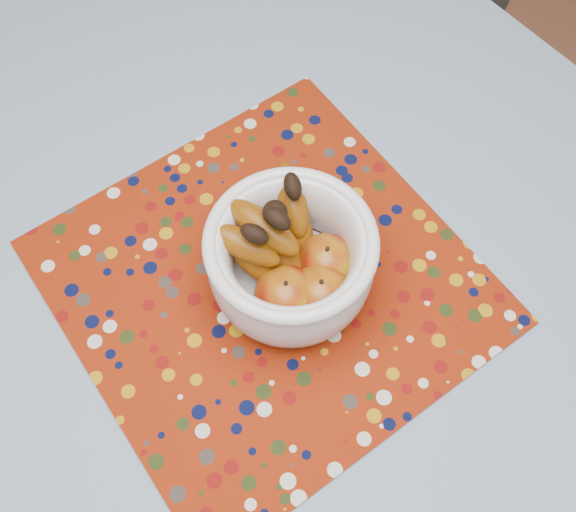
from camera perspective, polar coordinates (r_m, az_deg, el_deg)
The scene contains 4 objects.
table at distance 0.88m, azimuth -6.68°, elevation -8.36°, with size 1.20×1.20×0.75m.
tablecloth at distance 0.80m, azimuth -7.29°, elevation -6.49°, with size 1.32×1.32×0.01m, color slate.
placemat at distance 0.82m, azimuth -1.82°, elevation -2.17°, with size 0.46×0.46×0.00m, color maroon.
fruit_bowl at distance 0.75m, azimuth 0.02°, elevation 0.04°, with size 0.19×0.20×0.16m.
Camera 1 is at (-0.09, -0.28, 1.50)m, focal length 42.00 mm.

